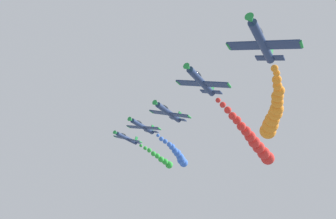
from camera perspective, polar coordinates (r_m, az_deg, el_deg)
The scene contains 9 objects.
airplane_lead at distance 44.17m, azimuth 15.68°, elevation 11.01°, with size 9.26×10.35×3.36m.
smoke_trail_lead at distance 62.33m, azimuth 17.37°, elevation -1.10°, with size 7.77×20.80×4.47m.
airplane_left_inner at distance 54.31m, azimuth 5.68°, elevation 4.75°, with size 9.22×10.35×3.41m.
smoke_trail_left_inner at distance 76.22m, azimuth 14.77°, elevation -5.71°, with size 4.21×27.54×6.70m.
airplane_right_inner at distance 68.07m, azimuth 0.09°, elevation -0.50°, with size 9.18×10.35×3.48m.
airplane_left_outer at distance 81.74m, azimuth -4.38°, elevation -2.88°, with size 9.38×10.35×3.13m.
smoke_trail_left_outer at distance 100.82m, azimuth 1.83°, elevation -7.92°, with size 4.47×22.32×3.89m.
airplane_right_outer at distance 94.69m, azimuth -7.07°, elevation -4.85°, with size 9.16×10.35×3.51m.
smoke_trail_right_outer at distance 109.21m, azimuth -1.04°, elevation -8.52°, with size 2.74×17.57×4.03m.
Camera 1 is at (-29.71, 54.25, 49.24)m, focal length 35.82 mm.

